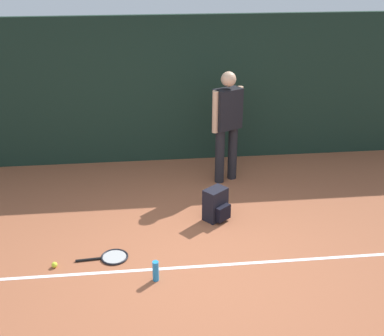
{
  "coord_description": "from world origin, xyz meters",
  "views": [
    {
      "loc": [
        -0.57,
        -4.8,
        3.4
      ],
      "look_at": [
        0.0,
        0.4,
        1.0
      ],
      "focal_mm": 46.72,
      "sensor_mm": 36.0,
      "label": 1
    }
  ],
  "objects_px": {
    "tennis_racket": "(112,257)",
    "backpack": "(216,205)",
    "tennis_player": "(227,121)",
    "water_bottle": "(156,271)",
    "tennis_ball_near_player": "(54,265)"
  },
  "relations": [
    {
      "from": "tennis_ball_near_player",
      "to": "water_bottle",
      "type": "height_order",
      "value": "water_bottle"
    },
    {
      "from": "tennis_ball_near_player",
      "to": "water_bottle",
      "type": "xyz_separation_m",
      "value": [
        1.14,
        -0.36,
        0.09
      ]
    },
    {
      "from": "tennis_ball_near_player",
      "to": "water_bottle",
      "type": "bearing_deg",
      "value": -17.62
    },
    {
      "from": "tennis_racket",
      "to": "tennis_ball_near_player",
      "type": "xyz_separation_m",
      "value": [
        -0.64,
        -0.11,
        0.02
      ]
    },
    {
      "from": "tennis_racket",
      "to": "tennis_ball_near_player",
      "type": "height_order",
      "value": "tennis_ball_near_player"
    },
    {
      "from": "tennis_racket",
      "to": "backpack",
      "type": "height_order",
      "value": "backpack"
    },
    {
      "from": "tennis_player",
      "to": "tennis_racket",
      "type": "height_order",
      "value": "tennis_player"
    },
    {
      "from": "tennis_racket",
      "to": "backpack",
      "type": "distance_m",
      "value": 1.56
    },
    {
      "from": "backpack",
      "to": "tennis_player",
      "type": "bearing_deg",
      "value": 35.14
    },
    {
      "from": "backpack",
      "to": "tennis_ball_near_player",
      "type": "xyz_separation_m",
      "value": [
        -1.99,
        -0.87,
        -0.18
      ]
    },
    {
      "from": "tennis_player",
      "to": "water_bottle",
      "type": "distance_m",
      "value": 2.81
    },
    {
      "from": "tennis_player",
      "to": "tennis_racket",
      "type": "distance_m",
      "value": 2.73
    },
    {
      "from": "tennis_ball_near_player",
      "to": "tennis_player",
      "type": "bearing_deg",
      "value": 41.28
    },
    {
      "from": "backpack",
      "to": "tennis_ball_near_player",
      "type": "bearing_deg",
      "value": 164.52
    },
    {
      "from": "tennis_ball_near_player",
      "to": "water_bottle",
      "type": "relative_size",
      "value": 0.28
    }
  ]
}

